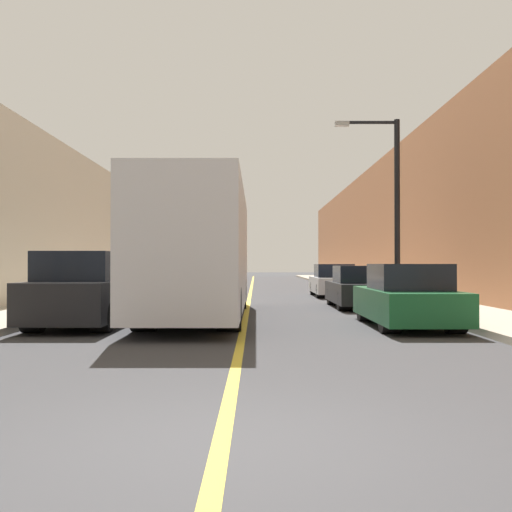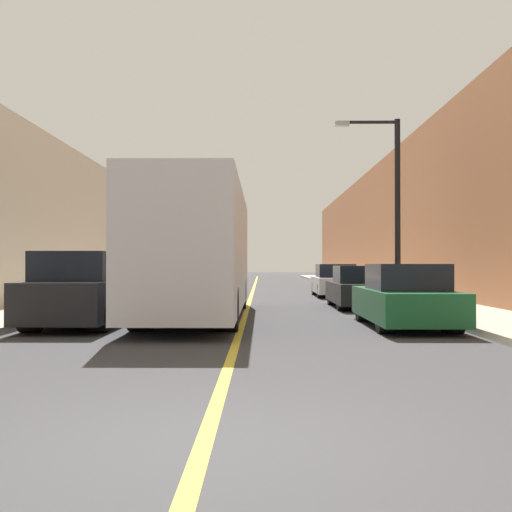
% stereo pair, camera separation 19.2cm
% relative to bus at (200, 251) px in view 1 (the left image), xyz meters
% --- Properties ---
extents(ground_plane, '(200.00, 200.00, 0.00)m').
position_rel_bus_xyz_m(ground_plane, '(1.25, -11.78, -1.88)').
color(ground_plane, '#38383A').
extents(sidewalk_left, '(2.68, 72.00, 0.16)m').
position_rel_bus_xyz_m(sidewalk_left, '(-5.10, 18.22, -1.80)').
color(sidewalk_left, '#A89E8C').
rests_on(sidewalk_left, ground).
extents(sidewalk_right, '(2.68, 72.00, 0.16)m').
position_rel_bus_xyz_m(sidewalk_right, '(7.60, 18.22, -1.80)').
color(sidewalk_right, '#A89E8C').
rests_on(sidewalk_right, ground).
extents(building_row_left, '(4.00, 72.00, 6.54)m').
position_rel_bus_xyz_m(building_row_left, '(-8.44, 18.22, 1.39)').
color(building_row_left, beige).
rests_on(building_row_left, ground).
extents(building_row_right, '(4.00, 72.00, 7.78)m').
position_rel_bus_xyz_m(building_row_right, '(10.94, 18.22, 2.01)').
color(building_row_right, '#B2724C').
rests_on(building_row_right, ground).
extents(road_center_line, '(0.16, 72.00, 0.01)m').
position_rel_bus_xyz_m(road_center_line, '(1.25, 18.22, -1.87)').
color(road_center_line, gold).
rests_on(road_center_line, ground).
extents(bus, '(2.43, 10.83, 3.52)m').
position_rel_bus_xyz_m(bus, '(0.00, 0.00, 0.00)').
color(bus, silver).
rests_on(bus, ground).
extents(parked_suv_left, '(1.93, 4.63, 1.80)m').
position_rel_bus_xyz_m(parked_suv_left, '(-2.60, -2.22, -1.04)').
color(parked_suv_left, black).
rests_on(parked_suv_left, ground).
extents(car_right_near, '(1.83, 4.50, 1.51)m').
position_rel_bus_xyz_m(car_right_near, '(5.16, -2.41, -1.20)').
color(car_right_near, '#145128').
rests_on(car_right_near, ground).
extents(car_right_mid, '(1.86, 4.41, 1.45)m').
position_rel_bus_xyz_m(car_right_mid, '(5.11, 3.85, -1.22)').
color(car_right_mid, black).
rests_on(car_right_mid, ground).
extents(car_right_far, '(1.84, 4.53, 1.50)m').
position_rel_bus_xyz_m(car_right_far, '(5.11, 10.84, -1.20)').
color(car_right_far, silver).
rests_on(car_right_far, ground).
extents(street_lamp_right, '(2.31, 0.24, 6.49)m').
position_rel_bus_xyz_m(street_lamp_right, '(6.35, 4.49, 2.01)').
color(street_lamp_right, black).
rests_on(street_lamp_right, sidewalk_right).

